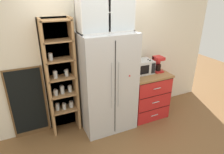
% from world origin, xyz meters
% --- Properties ---
extents(ground_plane, '(10.80, 10.80, 0.00)m').
position_xyz_m(ground_plane, '(0.00, 0.00, 0.00)').
color(ground_plane, brown).
extents(wall_back_cream, '(5.09, 0.10, 2.55)m').
position_xyz_m(wall_back_cream, '(0.00, 0.40, 1.27)').
color(wall_back_cream, silver).
rests_on(wall_back_cream, ground).
extents(refrigerator, '(0.94, 0.70, 1.81)m').
position_xyz_m(refrigerator, '(0.00, 0.01, 0.90)').
color(refrigerator, silver).
rests_on(refrigerator, ground).
extents(pantry_shelf_column, '(0.54, 0.32, 2.05)m').
position_xyz_m(pantry_shelf_column, '(-0.76, 0.27, 1.04)').
color(pantry_shelf_column, brown).
rests_on(pantry_shelf_column, ground).
extents(counter_cabinet, '(0.77, 0.68, 0.93)m').
position_xyz_m(counter_cabinet, '(0.88, 0.03, 0.47)').
color(counter_cabinet, red).
rests_on(counter_cabinet, ground).
extents(microwave, '(0.44, 0.33, 0.26)m').
position_xyz_m(microwave, '(0.75, 0.07, 1.06)').
color(microwave, silver).
rests_on(microwave, counter_cabinet).
extents(coffee_maker, '(0.17, 0.20, 0.31)m').
position_xyz_m(coffee_maker, '(1.10, 0.03, 1.09)').
color(coffee_maker, red).
rests_on(coffee_maker, counter_cabinet).
extents(mug_charcoal, '(0.12, 0.08, 0.09)m').
position_xyz_m(mug_charcoal, '(0.88, 0.08, 0.98)').
color(mug_charcoal, '#2D2D33').
rests_on(mug_charcoal, counter_cabinet).
extents(mug_cream, '(0.11, 0.08, 0.09)m').
position_xyz_m(mug_cream, '(0.88, 0.04, 0.98)').
color(mug_cream, silver).
rests_on(mug_cream, counter_cabinet).
extents(bottle_amber, '(0.06, 0.06, 0.27)m').
position_xyz_m(bottle_amber, '(0.88, 0.05, 1.06)').
color(bottle_amber, brown).
rests_on(bottle_amber, counter_cabinet).
extents(bottle_green, '(0.07, 0.07, 0.28)m').
position_xyz_m(bottle_green, '(0.88, -0.02, 1.06)').
color(bottle_green, '#285B33').
rests_on(bottle_green, counter_cabinet).
extents(upper_cabinet, '(0.90, 0.32, 0.62)m').
position_xyz_m(upper_cabinet, '(0.00, 0.06, 2.12)').
color(upper_cabinet, silver).
rests_on(upper_cabinet, refrigerator).
extents(chalkboard_menu, '(0.60, 0.04, 1.28)m').
position_xyz_m(chalkboard_menu, '(-1.35, 0.33, 0.64)').
color(chalkboard_menu, brown).
rests_on(chalkboard_menu, ground).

